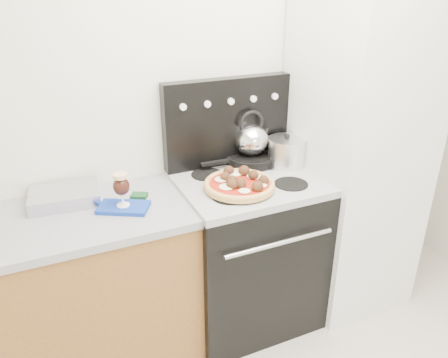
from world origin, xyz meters
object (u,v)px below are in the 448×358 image
stove_body (246,253)px  skillet (251,159)px  pizza (239,183)px  pizza_pan (239,189)px  tea_kettle (251,137)px  base_cabinet (48,304)px  stock_pot (286,153)px  beer_glass (122,190)px  fridge (354,156)px  oven_mitt (124,207)px

stove_body → skillet: size_ratio=3.07×
stove_body → skillet: skillet is taller
pizza → skillet: size_ratio=1.27×
pizza_pan → tea_kettle: size_ratio=1.50×
base_cabinet → pizza_pan: (1.01, -0.12, 0.50)m
stove_body → tea_kettle: 0.69m
skillet → tea_kettle: size_ratio=1.27×
skillet → stock_pot: (0.17, -0.11, 0.05)m
beer_glass → stock_pot: size_ratio=0.80×
skillet → tea_kettle: (0.00, 0.00, 0.14)m
fridge → pizza_pan: 0.80m
beer_glass → tea_kettle: tea_kettle is taller
fridge → oven_mitt: fridge is taller
pizza_pan → skillet: bearing=53.4°
pizza_pan → stove_body: bearing=42.8°
oven_mitt → stock_pot: size_ratio=1.13×
base_cabinet → pizza_pan: bearing=-6.6°
base_cabinet → beer_glass: size_ratio=8.50×
fridge → pizza: (-0.80, -0.07, 0.01)m
beer_glass → pizza_pan: beer_glass is taller
stove_body → stock_pot: size_ratio=4.14×
oven_mitt → skillet: skillet is taller
pizza → base_cabinet: bearing=173.4°
skillet → stock_pot: 0.21m
skillet → tea_kettle: bearing=0.0°
oven_mitt → beer_glass: (0.00, 0.00, 0.10)m
pizza_pan → fridge: bearing=4.8°
stove_body → skillet: bearing=59.4°
stove_body → fridge: 0.87m
stock_pot → oven_mitt: bearing=-173.4°
oven_mitt → stock_pot: bearing=6.6°
stock_pot → pizza: bearing=-154.9°
oven_mitt → tea_kettle: bearing=15.5°
beer_glass → skillet: beer_glass is taller
skillet → stock_pot: size_ratio=1.35×
oven_mitt → tea_kettle: (0.81, 0.22, 0.17)m
beer_glass → pizza_pan: size_ratio=0.51×
fridge → skillet: (-0.58, 0.23, -0.00)m
pizza_pan → pizza: 0.03m
base_cabinet → skillet: (1.23, 0.18, 0.52)m
stock_pot → beer_glass: bearing=-173.4°
pizza → stock_pot: size_ratio=1.72×
pizza → beer_glass: bearing=173.1°
fridge → pizza_pan: (-0.80, -0.07, -0.02)m
beer_glass → pizza: beer_glass is taller
base_cabinet → tea_kettle: 1.40m
base_cabinet → stock_pot: bearing=2.7°
fridge → stock_pot: bearing=163.9°
oven_mitt → beer_glass: 0.10m
pizza_pan → stock_pot: stock_pot is taller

